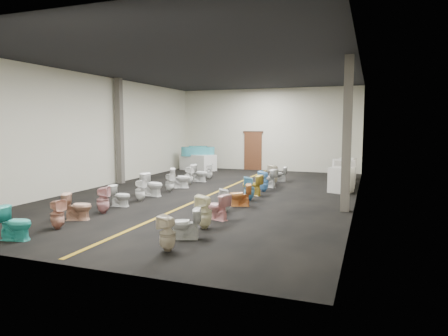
{
  "coord_description": "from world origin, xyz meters",
  "views": [
    {
      "loc": [
        5.42,
        -13.57,
        2.54
      ],
      "look_at": [
        0.03,
        1.0,
        0.84
      ],
      "focal_mm": 32.0,
      "sensor_mm": 36.0,
      "label": 1
    }
  ],
  "objects_px": {
    "toilet_right_7": "(252,185)",
    "toilet_right_8": "(264,181)",
    "toilet_left_6": "(152,185)",
    "toilet_left_11": "(209,171)",
    "bathtub": "(198,151)",
    "toilet_right_5": "(240,195)",
    "toilet_left_4": "(120,196)",
    "toilet_left_7": "(170,182)",
    "toilet_left_10": "(199,173)",
    "toilet_right_2": "(204,212)",
    "display_table": "(198,162)",
    "toilet_left_8": "(180,178)",
    "toilet_left_5": "(140,190)",
    "toilet_left_1": "(57,214)",
    "toilet_left_9": "(189,175)",
    "toilet_left_2": "(78,206)",
    "toilet_left_0": "(15,223)",
    "toilet_right_6": "(249,188)",
    "appliance_crate_c": "(345,174)",
    "toilet_left_3": "(103,200)",
    "toilet_right_1": "(185,224)",
    "toilet_right_4": "(225,200)",
    "toilet_right_9": "(268,178)",
    "toilet_right_10": "(273,174)",
    "toilet_right_11": "(280,174)",
    "appliance_crate_d": "(347,169)",
    "appliance_crate_a": "(341,180)",
    "toilet_right_3": "(217,207)",
    "appliance_crate_b": "(343,174)",
    "toilet_right_0": "(168,233)"
  },
  "relations": [
    {
      "from": "toilet_right_7",
      "to": "toilet_right_8",
      "type": "distance_m",
      "value": 0.95
    },
    {
      "from": "toilet_left_6",
      "to": "toilet_left_11",
      "type": "xyz_separation_m",
      "value": [
        0.18,
        4.86,
        -0.06
      ]
    },
    {
      "from": "bathtub",
      "to": "toilet_right_5",
      "type": "bearing_deg",
      "value": -79.8
    },
    {
      "from": "toilet_left_4",
      "to": "toilet_left_7",
      "type": "relative_size",
      "value": 0.94
    },
    {
      "from": "toilet_left_10",
      "to": "toilet_right_2",
      "type": "distance_m",
      "value": 8.14
    },
    {
      "from": "display_table",
      "to": "toilet_left_8",
      "type": "xyz_separation_m",
      "value": [
        1.86,
        -5.93,
        -0.04
      ]
    },
    {
      "from": "toilet_left_4",
      "to": "toilet_left_5",
      "type": "xyz_separation_m",
      "value": [
        0.12,
        0.96,
        0.03
      ]
    },
    {
      "from": "toilet_left_1",
      "to": "toilet_left_9",
      "type": "xyz_separation_m",
      "value": [
        -0.11,
        7.7,
        0.02
      ]
    },
    {
      "from": "toilet_left_2",
      "to": "toilet_left_0",
      "type": "bearing_deg",
      "value": 156.62
    },
    {
      "from": "toilet_right_6",
      "to": "toilet_right_8",
      "type": "relative_size",
      "value": 1.02
    },
    {
      "from": "toilet_left_0",
      "to": "toilet_right_2",
      "type": "relative_size",
      "value": 0.91
    },
    {
      "from": "appliance_crate_c",
      "to": "toilet_left_9",
      "type": "height_order",
      "value": "appliance_crate_c"
    },
    {
      "from": "toilet_left_1",
      "to": "toilet_left_3",
      "type": "xyz_separation_m",
      "value": [
        -0.04,
        1.81,
        0.02
      ]
    },
    {
      "from": "toilet_right_1",
      "to": "toilet_right_4",
      "type": "distance_m",
      "value": 2.91
    },
    {
      "from": "appliance_crate_c",
      "to": "toilet_right_7",
      "type": "height_order",
      "value": "appliance_crate_c"
    },
    {
      "from": "toilet_right_7",
      "to": "toilet_right_9",
      "type": "bearing_deg",
      "value": -175.46
    },
    {
      "from": "toilet_right_10",
      "to": "toilet_right_8",
      "type": "bearing_deg",
      "value": 26.06
    },
    {
      "from": "toilet_right_8",
      "to": "display_table",
      "type": "bearing_deg",
      "value": -121.91
    },
    {
      "from": "toilet_left_3",
      "to": "toilet_right_5",
      "type": "distance_m",
      "value": 4.1
    },
    {
      "from": "toilet_left_7",
      "to": "toilet_right_11",
      "type": "distance_m",
      "value": 5.37
    },
    {
      "from": "appliance_crate_d",
      "to": "toilet_right_10",
      "type": "relative_size",
      "value": 1.16
    },
    {
      "from": "toilet_left_5",
      "to": "toilet_left_9",
      "type": "xyz_separation_m",
      "value": [
        -0.06,
        3.9,
        0.03
      ]
    },
    {
      "from": "toilet_left_3",
      "to": "toilet_right_1",
      "type": "height_order",
      "value": "toilet_left_3"
    },
    {
      "from": "appliance_crate_a",
      "to": "toilet_left_4",
      "type": "xyz_separation_m",
      "value": [
        -6.26,
        -5.03,
        -0.14
      ]
    },
    {
      "from": "toilet_right_7",
      "to": "toilet_right_1",
      "type": "bearing_deg",
      "value": 8.36
    },
    {
      "from": "appliance_crate_c",
      "to": "toilet_left_8",
      "type": "xyz_separation_m",
      "value": [
        -6.14,
        -3.58,
        -0.02
      ]
    },
    {
      "from": "toilet_right_2",
      "to": "toilet_right_9",
      "type": "distance_m",
      "value": 6.85
    },
    {
      "from": "display_table",
      "to": "toilet_right_3",
      "type": "bearing_deg",
      "value": -63.47
    },
    {
      "from": "appliance_crate_b",
      "to": "toilet_left_6",
      "type": "relative_size",
      "value": 1.37
    },
    {
      "from": "appliance_crate_a",
      "to": "toilet_right_4",
      "type": "relative_size",
      "value": 1.37
    },
    {
      "from": "toilet_right_3",
      "to": "toilet_left_1",
      "type": "bearing_deg",
      "value": -35.93
    },
    {
      "from": "toilet_left_10",
      "to": "toilet_right_4",
      "type": "bearing_deg",
      "value": -149.51
    },
    {
      "from": "toilet_left_10",
      "to": "toilet_right_4",
      "type": "distance_m",
      "value": 6.33
    },
    {
      "from": "toilet_left_11",
      "to": "toilet_right_10",
      "type": "distance_m",
      "value": 3.3
    },
    {
      "from": "toilet_right_6",
      "to": "toilet_right_7",
      "type": "distance_m",
      "value": 0.91
    },
    {
      "from": "toilet_left_7",
      "to": "toilet_right_1",
      "type": "relative_size",
      "value": 1.03
    },
    {
      "from": "toilet_left_0",
      "to": "display_table",
      "type": "bearing_deg",
      "value": -4.5
    },
    {
      "from": "appliance_crate_d",
      "to": "toilet_right_11",
      "type": "height_order",
      "value": "appliance_crate_d"
    },
    {
      "from": "toilet_left_3",
      "to": "toilet_right_7",
      "type": "distance_m",
      "value": 5.35
    },
    {
      "from": "toilet_left_8",
      "to": "toilet_right_0",
      "type": "relative_size",
      "value": 1.1
    },
    {
      "from": "toilet_right_3",
      "to": "toilet_right_10",
      "type": "xyz_separation_m",
      "value": [
        -0.05,
        6.74,
        0.07
      ]
    },
    {
      "from": "bathtub",
      "to": "toilet_right_11",
      "type": "xyz_separation_m",
      "value": [
        5.21,
        -2.69,
        -0.74
      ]
    },
    {
      "from": "toilet_right_9",
      "to": "toilet_left_8",
      "type": "bearing_deg",
      "value": -50.05
    },
    {
      "from": "toilet_right_1",
      "to": "toilet_right_8",
      "type": "xyz_separation_m",
      "value": [
        0.03,
        6.74,
        0.05
      ]
    },
    {
      "from": "appliance_crate_b",
      "to": "toilet_right_2",
      "type": "relative_size",
      "value": 1.33
    },
    {
      "from": "bathtub",
      "to": "toilet_right_5",
      "type": "height_order",
      "value": "bathtub"
    },
    {
      "from": "toilet_right_7",
      "to": "toilet_left_6",
      "type": "bearing_deg",
      "value": -61.06
    },
    {
      "from": "toilet_right_4",
      "to": "toilet_right_6",
      "type": "distance_m",
      "value": 2.02
    },
    {
      "from": "toilet_left_8",
      "to": "toilet_right_2",
      "type": "distance_m",
      "value": 6.46
    },
    {
      "from": "toilet_left_1",
      "to": "toilet_right_9",
      "type": "distance_m",
      "value": 8.74
    }
  ]
}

